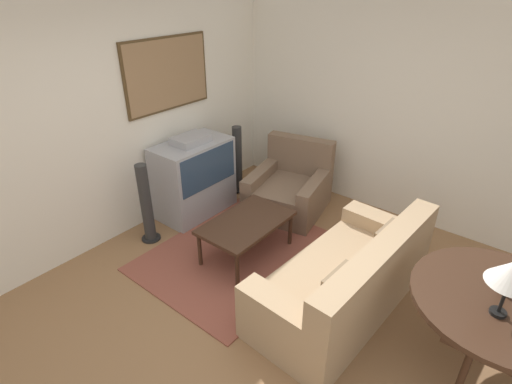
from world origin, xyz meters
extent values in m
plane|color=#8E6642|center=(0.00, 0.00, 0.00)|extent=(12.00, 12.00, 0.00)
cube|color=silver|center=(0.00, 2.13, 1.35)|extent=(12.00, 0.06, 2.70)
cube|color=#4C381E|center=(1.00, 2.08, 1.75)|extent=(1.21, 0.03, 0.83)
cube|color=#93704C|center=(1.00, 2.07, 1.75)|extent=(1.16, 0.01, 0.78)
cube|color=silver|center=(2.63, 0.00, 1.35)|extent=(0.06, 12.00, 2.70)
cube|color=brown|center=(0.64, 0.74, 0.01)|extent=(2.05, 1.60, 0.01)
cube|color=#9E9EA3|center=(1.00, 1.77, 0.22)|extent=(0.98, 0.56, 0.44)
cube|color=#9E9EA3|center=(1.00, 1.77, 0.70)|extent=(0.98, 0.56, 0.53)
cube|color=#2D425B|center=(1.00, 1.48, 0.70)|extent=(0.88, 0.01, 0.47)
cube|color=#9E9EA3|center=(1.00, 1.77, 1.02)|extent=(0.44, 0.31, 0.09)
cube|color=tan|center=(0.68, -0.53, 0.20)|extent=(1.94, 0.99, 0.40)
cube|color=tan|center=(0.66, -0.86, 0.62)|extent=(1.91, 0.32, 0.44)
cube|color=tan|center=(1.51, -0.57, 0.28)|extent=(0.29, 0.90, 0.56)
cube|color=tan|center=(-0.15, -0.48, 0.28)|extent=(0.29, 0.90, 0.56)
cube|color=#7C664D|center=(1.09, -0.75, 0.57)|extent=(0.37, 0.14, 0.34)
cube|color=#7C664D|center=(0.24, -0.71, 0.57)|extent=(0.37, 0.14, 0.34)
cube|color=brown|center=(1.78, 0.85, 0.20)|extent=(1.16, 1.09, 0.40)
cube|color=brown|center=(2.18, 0.93, 0.65)|extent=(0.37, 0.92, 0.49)
cube|color=brown|center=(1.70, 1.21, 0.27)|extent=(1.00, 0.37, 0.54)
cube|color=brown|center=(1.86, 0.48, 0.27)|extent=(1.00, 0.37, 0.54)
cube|color=#3D2619|center=(0.70, 0.64, 0.43)|extent=(1.02, 0.63, 0.04)
cylinder|color=#3D2619|center=(0.24, 0.37, 0.20)|extent=(0.04, 0.04, 0.41)
cylinder|color=#3D2619|center=(1.16, 0.37, 0.20)|extent=(0.04, 0.04, 0.41)
cylinder|color=#3D2619|center=(0.24, 0.91, 0.20)|extent=(0.04, 0.04, 0.41)
cylinder|color=#3D2619|center=(1.16, 0.91, 0.20)|extent=(0.04, 0.04, 0.41)
cylinder|color=#3D2619|center=(0.71, -1.75, 0.72)|extent=(1.26, 1.26, 0.04)
cube|color=#3D2619|center=(0.71, -1.75, 0.66)|extent=(1.07, 0.51, 0.08)
cylinder|color=#3D2619|center=(0.27, -1.69, 0.35)|extent=(0.05, 0.05, 0.70)
cylinder|color=#3D2619|center=(1.16, -1.69, 0.35)|extent=(0.05, 0.05, 0.70)
cylinder|color=black|center=(0.54, -1.75, 0.75)|extent=(0.11, 0.11, 0.02)
cylinder|color=black|center=(0.54, -1.75, 0.96)|extent=(0.02, 0.02, 0.39)
cube|color=black|center=(0.85, -1.75, 0.83)|extent=(0.16, 0.09, 0.18)
cylinder|color=black|center=(0.21, 1.73, 0.01)|extent=(0.22, 0.22, 0.02)
cylinder|color=#2D2D2D|center=(0.21, 1.73, 0.49)|extent=(0.13, 0.13, 0.97)
cylinder|color=black|center=(1.79, 1.73, 0.01)|extent=(0.22, 0.22, 0.02)
cylinder|color=#2D2D2D|center=(1.79, 1.73, 0.49)|extent=(0.13, 0.13, 0.97)
camera|label=1|loc=(-2.05, -1.71, 2.78)|focal=28.00mm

